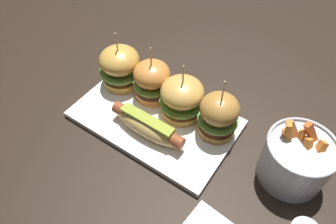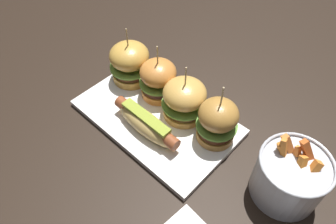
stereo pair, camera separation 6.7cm
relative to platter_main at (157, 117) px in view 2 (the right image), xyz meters
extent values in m
plane|color=black|center=(0.00, 0.00, -0.01)|extent=(3.00, 3.00, 0.00)
cube|color=white|center=(0.00, 0.00, 0.00)|extent=(0.36, 0.22, 0.01)
ellipsoid|color=tan|center=(0.01, -0.04, 0.03)|extent=(0.17, 0.05, 0.04)
cylinder|color=brown|center=(0.01, -0.04, 0.03)|extent=(0.18, 0.03, 0.03)
cube|color=olive|center=(0.01, -0.04, 0.05)|extent=(0.13, 0.03, 0.01)
cylinder|color=gold|center=(-0.13, 0.05, 0.02)|extent=(0.09, 0.09, 0.02)
cylinder|color=#532E18|center=(-0.13, 0.05, 0.04)|extent=(0.09, 0.09, 0.02)
cylinder|color=#6B9E3D|center=(-0.13, 0.05, 0.05)|extent=(0.10, 0.10, 0.00)
ellipsoid|color=gold|center=(-0.13, 0.05, 0.08)|extent=(0.10, 0.10, 0.06)
cylinder|color=tan|center=(-0.13, 0.05, 0.12)|extent=(0.00, 0.00, 0.06)
cylinder|color=#CC7D36|center=(-0.04, 0.05, 0.02)|extent=(0.08, 0.08, 0.02)
cylinder|color=#3D2220|center=(-0.04, 0.05, 0.03)|extent=(0.08, 0.08, 0.02)
cylinder|color=#6B9E3D|center=(-0.04, 0.05, 0.05)|extent=(0.09, 0.09, 0.00)
ellipsoid|color=#CC7D36|center=(-0.04, 0.05, 0.08)|extent=(0.08, 0.08, 0.06)
cylinder|color=tan|center=(-0.04, 0.05, 0.12)|extent=(0.00, 0.00, 0.06)
cylinder|color=gold|center=(0.04, 0.05, 0.02)|extent=(0.09, 0.09, 0.02)
cylinder|color=#55381E|center=(0.04, 0.05, 0.03)|extent=(0.09, 0.09, 0.02)
cylinder|color=#609338|center=(0.04, 0.05, 0.04)|extent=(0.10, 0.10, 0.00)
ellipsoid|color=gold|center=(0.04, 0.05, 0.07)|extent=(0.10, 0.10, 0.06)
cylinder|color=tan|center=(0.04, 0.05, 0.12)|extent=(0.00, 0.00, 0.06)
cylinder|color=#B07B35|center=(0.13, 0.04, 0.02)|extent=(0.08, 0.08, 0.02)
cylinder|color=#462112|center=(0.13, 0.04, 0.03)|extent=(0.07, 0.07, 0.02)
cylinder|color=#609338|center=(0.13, 0.04, 0.05)|extent=(0.09, 0.09, 0.00)
ellipsoid|color=#B07B35|center=(0.13, 0.04, 0.08)|extent=(0.08, 0.08, 0.06)
cylinder|color=tan|center=(0.13, 0.04, 0.12)|extent=(0.00, 0.00, 0.06)
cylinder|color=#B7BABF|center=(0.30, 0.04, 0.04)|extent=(0.13, 0.13, 0.10)
torus|color=#B7BABF|center=(0.30, 0.04, 0.09)|extent=(0.13, 0.13, 0.01)
cube|color=#D45F25|center=(0.31, 0.07, 0.09)|extent=(0.05, 0.02, 0.08)
cube|color=orange|center=(0.33, 0.04, 0.08)|extent=(0.02, 0.05, 0.06)
cube|color=orange|center=(0.27, 0.05, 0.08)|extent=(0.02, 0.03, 0.06)
cube|color=orange|center=(0.28, 0.04, 0.09)|extent=(0.03, 0.01, 0.07)
cube|color=orange|center=(0.30, 0.05, 0.08)|extent=(0.02, 0.03, 0.06)
cube|color=orange|center=(0.31, 0.04, 0.08)|extent=(0.03, 0.04, 0.06)
cube|color=orange|center=(0.28, 0.06, 0.09)|extent=(0.05, 0.02, 0.07)
camera|label=1|loc=(0.28, -0.36, 0.55)|focal=33.50mm
camera|label=2|loc=(0.33, -0.32, 0.55)|focal=33.50mm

